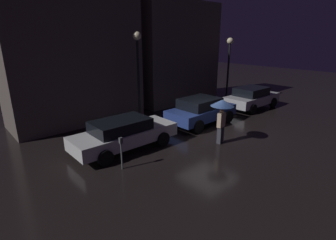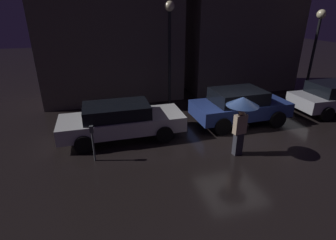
{
  "view_description": "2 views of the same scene",
  "coord_description": "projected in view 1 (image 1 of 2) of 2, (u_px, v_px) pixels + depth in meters",
  "views": [
    {
      "loc": [
        -9.74,
        -7.83,
        4.73
      ],
      "look_at": [
        -2.52,
        0.32,
        1.19
      ],
      "focal_mm": 28.0,
      "sensor_mm": 36.0,
      "label": 1
    },
    {
      "loc": [
        -4.94,
        -7.95,
        4.58
      ],
      "look_at": [
        -2.6,
        0.38,
        0.9
      ],
      "focal_mm": 28.0,
      "sensor_mm": 36.0,
      "label": 2
    }
  ],
  "objects": [
    {
      "name": "street_lamp_far",
      "position": [
        229.0,
        56.0,
        19.02
      ],
      "size": [
        0.46,
        0.46,
        4.57
      ],
      "color": "black",
      "rests_on": "ground"
    },
    {
      "name": "parked_car_white",
      "position": [
        124.0,
        133.0,
        11.23
      ],
      "size": [
        4.62,
        1.91,
        1.36
      ],
      "rotation": [
        0.0,
        0.0,
        -0.0
      ],
      "color": "silver",
      "rests_on": "ground"
    },
    {
      "name": "building_facade_right",
      "position": [
        175.0,
        53.0,
        19.01
      ],
      "size": [
        6.42,
        3.0,
        6.95
      ],
      "color": "#564C47",
      "rests_on": "ground"
    },
    {
      "name": "parked_car_blue",
      "position": [
        201.0,
        110.0,
        14.46
      ],
      "size": [
        4.09,
        2.05,
        1.47
      ],
      "rotation": [
        0.0,
        0.0,
        0.02
      ],
      "color": "navy",
      "rests_on": "ground"
    },
    {
      "name": "street_lamp_near",
      "position": [
        138.0,
        61.0,
        13.83
      ],
      "size": [
        0.43,
        0.43,
        4.92
      ],
      "color": "black",
      "rests_on": "ground"
    },
    {
      "name": "parking_meter",
      "position": [
        121.0,
        150.0,
        9.49
      ],
      "size": [
        0.12,
        0.1,
        1.24
      ],
      "color": "#4C5154",
      "rests_on": "ground"
    },
    {
      "name": "building_facade_left",
      "position": [
        71.0,
        43.0,
        13.98
      ],
      "size": [
        7.11,
        3.0,
        8.64
      ],
      "color": "#564C47",
      "rests_on": "ground"
    },
    {
      "name": "ground_plane",
      "position": [
        210.0,
        134.0,
        13.18
      ],
      "size": [
        60.0,
        60.0,
        0.0
      ],
      "primitive_type": "plane",
      "color": "black"
    },
    {
      "name": "pedestrian_with_umbrella",
      "position": [
        222.0,
        109.0,
        11.56
      ],
      "size": [
        1.04,
        1.04,
        2.05
      ],
      "rotation": [
        0.0,
        0.0,
        3.28
      ],
      "color": "#383842",
      "rests_on": "ground"
    },
    {
      "name": "parked_car_silver",
      "position": [
        252.0,
        97.0,
        17.64
      ],
      "size": [
        4.17,
        1.99,
        1.43
      ],
      "rotation": [
        0.0,
        0.0,
        -0.01
      ],
      "color": "#B7B7BF",
      "rests_on": "ground"
    }
  ]
}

